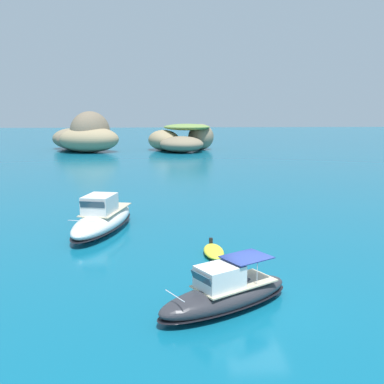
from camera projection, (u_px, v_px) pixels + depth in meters
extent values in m
plane|color=#0C5B7A|center=(257.00, 303.00, 18.40)|extent=(400.00, 400.00, 0.00)
ellipsoid|color=#9E8966|center=(89.00, 139.00, 85.03)|extent=(12.23, 9.69, 5.01)
ellipsoid|color=#756651|center=(90.00, 132.00, 86.00)|extent=(10.24, 11.10, 7.90)
ellipsoid|color=#84755B|center=(72.00, 138.00, 93.06)|extent=(10.88, 11.24, 4.37)
ellipsoid|color=#756651|center=(84.00, 140.00, 87.25)|extent=(12.62, 10.88, 4.32)
ellipsoid|color=#84755B|center=(182.00, 144.00, 85.44)|extent=(10.85, 11.10, 3.11)
ellipsoid|color=#84755B|center=(201.00, 137.00, 90.83)|extent=(6.80, 7.79, 5.32)
ellipsoid|color=#9E8966|center=(164.00, 140.00, 89.53)|extent=(8.32, 10.11, 4.15)
ellipsoid|color=#9E8966|center=(171.00, 145.00, 88.62)|extent=(7.70, 8.11, 2.32)
ellipsoid|color=olive|center=(187.00, 127.00, 88.94)|extent=(9.39, 8.54, 1.31)
ellipsoid|color=white|center=(103.00, 220.00, 29.38)|extent=(4.53, 8.74, 1.42)
ellipsoid|color=black|center=(103.00, 225.00, 29.44)|extent=(4.62, 8.92, 0.17)
cube|color=#C6B793|center=(106.00, 210.00, 29.88)|extent=(3.22, 5.00, 0.06)
cube|color=silver|center=(100.00, 204.00, 28.75)|extent=(2.29, 2.71, 1.17)
cube|color=#2D4756|center=(92.00, 206.00, 27.58)|extent=(1.65, 0.67, 0.62)
cylinder|color=silver|center=(82.00, 221.00, 26.08)|extent=(1.71, 0.48, 0.04)
ellipsoid|color=#2D2D33|center=(226.00, 296.00, 17.79)|extent=(6.34, 4.77, 1.06)
ellipsoid|color=black|center=(225.00, 302.00, 17.84)|extent=(6.47, 4.86, 0.13)
cube|color=#C6B793|center=(235.00, 283.00, 17.97)|extent=(3.77, 3.11, 0.06)
cube|color=silver|center=(220.00, 276.00, 17.45)|extent=(2.17, 2.01, 0.87)
cube|color=#2D4756|center=(202.00, 279.00, 16.94)|extent=(0.80, 1.16, 0.47)
cylinder|color=silver|center=(175.00, 296.00, 16.32)|extent=(0.69, 1.15, 0.04)
cube|color=navy|center=(247.00, 257.00, 18.14)|extent=(2.36, 2.21, 0.04)
cylinder|color=silver|center=(257.00, 273.00, 17.70)|extent=(0.03, 0.03, 1.00)
cylinder|color=silver|center=(236.00, 264.00, 18.76)|extent=(0.03, 0.03, 1.00)
ellipsoid|color=yellow|center=(214.00, 251.00, 24.46)|extent=(1.11, 2.60, 0.44)
cube|color=#9E998E|center=(214.00, 250.00, 24.45)|extent=(0.61, 1.82, 0.06)
cube|color=black|center=(211.00, 241.00, 25.80)|extent=(0.20, 0.20, 0.36)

